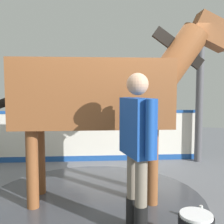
# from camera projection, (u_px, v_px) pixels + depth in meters

# --- Properties ---
(ground_plane) EXTENTS (16.00, 16.00, 0.02)m
(ground_plane) POSITION_uv_depth(u_px,v_px,m) (116.00, 200.00, 3.80)
(ground_plane) COLOR slate
(wet_patch) EXTENTS (3.22, 3.22, 0.00)m
(wet_patch) POSITION_uv_depth(u_px,v_px,m) (93.00, 198.00, 3.85)
(wet_patch) COLOR #42444C
(wet_patch) RESTS_ON ground
(barrier_wall) EXTENTS (4.65, 1.64, 1.12)m
(barrier_wall) POSITION_uv_depth(u_px,v_px,m) (93.00, 138.00, 5.84)
(barrier_wall) COLOR silver
(barrier_wall) RESTS_ON ground
(roof_post_near) EXTENTS (0.16, 0.16, 2.83)m
(roof_post_near) POSITION_uv_depth(u_px,v_px,m) (199.00, 97.00, 5.72)
(roof_post_near) COLOR #4C4C51
(roof_post_near) RESTS_ON ground
(horse) EXTENTS (3.42, 1.55, 2.69)m
(horse) POSITION_uv_depth(u_px,v_px,m) (102.00, 93.00, 3.73)
(horse) COLOR brown
(horse) RESTS_ON ground
(handler) EXTENTS (0.46, 0.60, 1.76)m
(handler) POSITION_uv_depth(u_px,v_px,m) (137.00, 141.00, 2.85)
(handler) COLOR black
(handler) RESTS_ON ground
(bottle_spray) EXTENTS (0.06, 0.06, 0.20)m
(bottle_spray) POSITION_uv_depth(u_px,v_px,m) (201.00, 214.00, 3.17)
(bottle_spray) COLOR #4CA559
(bottle_spray) RESTS_ON ground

